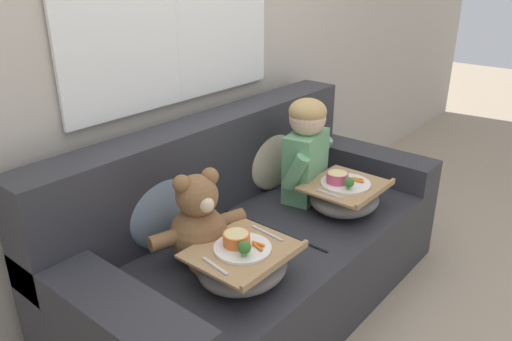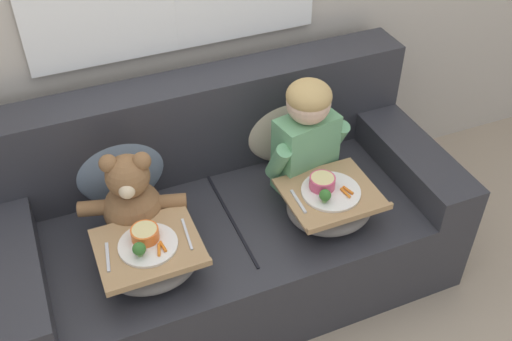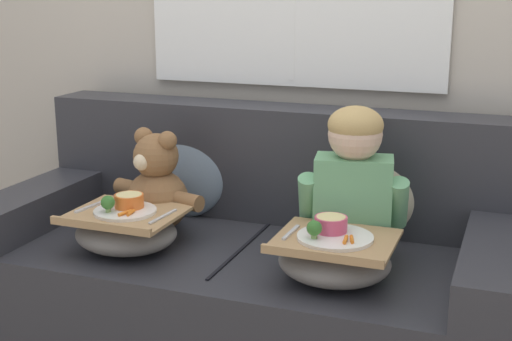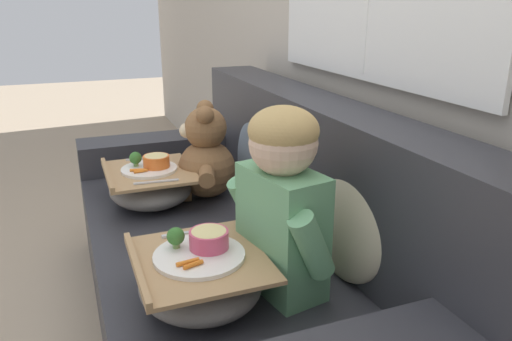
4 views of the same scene
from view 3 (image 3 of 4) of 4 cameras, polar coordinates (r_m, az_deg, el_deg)
wall_back_with_window at (r=3.05m, az=3.23°, el=13.18°), size 8.00×0.08×2.60m
couch at (r=2.78m, az=-0.24°, el=-7.81°), size 2.00×0.93×0.91m
throw_pillow_behind_child at (r=2.76m, az=8.88°, el=-1.26°), size 0.41×0.20×0.42m
throw_pillow_behind_teddy at (r=3.01m, az=-5.77°, el=0.16°), size 0.41×0.20×0.43m
child_figure at (r=2.51m, az=7.83°, el=-0.38°), size 0.40×0.22×0.54m
teddy_bear at (r=2.81m, az=-7.99°, el=-1.41°), size 0.44×0.32×0.41m
lap_tray_child at (r=2.35m, az=6.27°, el=-6.92°), size 0.39×0.35×0.22m
lap_tray_teddy at (r=2.64m, az=-10.36°, el=-4.67°), size 0.39×0.35×0.22m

